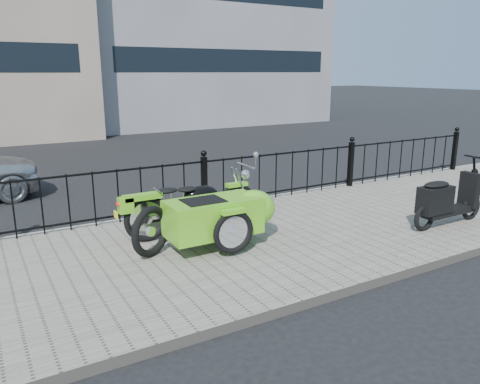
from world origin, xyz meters
TOP-DOWN VIEW (x-y plane):
  - ground at (0.00, 0.00)m, footprint 120.00×120.00m
  - sidewalk at (0.00, -0.50)m, footprint 30.00×3.80m
  - curb at (0.00, 1.44)m, footprint 30.00×0.10m
  - iron_fence at (0.00, 1.30)m, footprint 14.11×0.11m
  - motorcycle_sidecar at (-0.58, -0.40)m, footprint 2.28×1.48m
  - scooter at (2.90, -1.51)m, footprint 1.59×0.46m
  - spare_tire at (-1.60, -0.36)m, footprint 0.66×0.42m

SIDE VIEW (x-z plane):
  - ground at x=0.00m, z-range 0.00..0.00m
  - sidewalk at x=0.00m, z-range 0.00..0.12m
  - curb at x=0.00m, z-range 0.00..0.12m
  - spare_tire at x=-1.60m, z-range 0.12..0.82m
  - scooter at x=2.90m, z-range 0.00..1.08m
  - iron_fence at x=0.00m, z-range 0.05..1.12m
  - motorcycle_sidecar at x=-0.58m, z-range 0.10..1.09m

